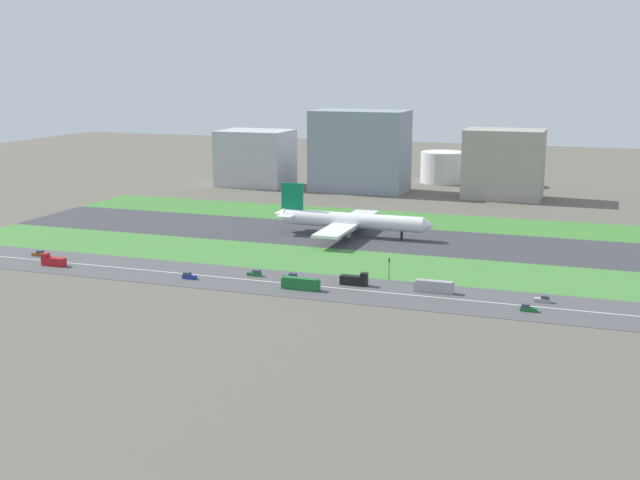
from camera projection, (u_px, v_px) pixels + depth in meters
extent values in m
plane|color=#5B564C|center=(350.00, 236.00, 312.99)|extent=(800.00, 800.00, 0.00)
cube|color=#38383D|center=(350.00, 236.00, 312.98)|extent=(280.00, 46.00, 0.10)
cube|color=#3D7A33|center=(378.00, 218.00, 350.80)|extent=(280.00, 36.00, 0.10)
cube|color=#427F38|center=(315.00, 259.00, 275.15)|extent=(280.00, 36.00, 0.10)
cube|color=#4C4C4F|center=(279.00, 283.00, 245.63)|extent=(280.00, 28.00, 0.10)
cube|color=silver|center=(279.00, 283.00, 245.62)|extent=(266.00, 0.50, 0.01)
cylinder|color=white|center=(353.00, 221.00, 311.32)|extent=(56.00, 6.00, 6.00)
cone|color=white|center=(429.00, 226.00, 301.64)|extent=(4.00, 5.70, 5.70)
cone|color=white|center=(280.00, 214.00, 320.99)|extent=(5.00, 5.40, 5.40)
cube|color=#0C724C|center=(292.00, 197.00, 317.69)|extent=(9.00, 0.80, 11.00)
cube|color=white|center=(290.00, 214.00, 319.50)|extent=(6.00, 16.00, 0.60)
cube|color=white|center=(359.00, 217.00, 326.06)|extent=(10.00, 26.00, 1.00)
cylinder|color=gray|center=(357.00, 225.00, 320.66)|extent=(5.00, 3.20, 3.20)
cube|color=white|center=(336.00, 231.00, 298.38)|extent=(10.00, 26.00, 1.00)
cylinder|color=gray|center=(343.00, 233.00, 304.06)|extent=(5.00, 3.20, 3.20)
cylinder|color=black|center=(402.00, 236.00, 305.97)|extent=(1.00, 1.00, 3.20)
cylinder|color=black|center=(345.00, 230.00, 316.81)|extent=(1.00, 1.00, 3.20)
cylinder|color=black|center=(340.00, 233.00, 310.36)|extent=(1.00, 1.00, 3.20)
cube|color=brown|center=(38.00, 254.00, 280.05)|extent=(4.40, 1.80, 1.10)
cube|color=#333D4C|center=(40.00, 252.00, 279.58)|extent=(2.20, 1.66, 0.90)
cube|color=#99999E|center=(434.00, 287.00, 234.83)|extent=(11.60, 2.50, 3.00)
cube|color=#99999E|center=(434.00, 282.00, 234.42)|extent=(10.80, 2.30, 0.50)
cube|color=#19662D|center=(529.00, 309.00, 216.80)|extent=(4.40, 1.80, 1.10)
cube|color=#333D4C|center=(526.00, 305.00, 216.84)|extent=(2.20, 1.66, 0.90)
cube|color=navy|center=(189.00, 277.00, 249.99)|extent=(4.40, 1.80, 1.10)
cube|color=#333D4C|center=(187.00, 274.00, 250.04)|extent=(2.20, 1.66, 0.90)
cube|color=black|center=(354.00, 280.00, 242.74)|extent=(8.40, 2.50, 2.80)
cube|color=black|center=(364.00, 275.00, 241.29)|extent=(2.00, 2.30, 1.20)
cube|color=#B2191E|center=(54.00, 262.00, 266.08)|extent=(8.40, 2.50, 2.80)
cube|color=#B2191E|center=(45.00, 255.00, 266.69)|extent=(2.00, 2.30, 1.20)
cube|color=#19662D|center=(301.00, 284.00, 237.84)|extent=(11.60, 2.50, 3.00)
cube|color=#19662D|center=(300.00, 279.00, 237.50)|extent=(10.80, 2.30, 0.50)
cube|color=#99999E|center=(542.00, 300.00, 225.12)|extent=(4.40, 1.80, 1.10)
cube|color=#333D4C|center=(545.00, 297.00, 224.65)|extent=(2.20, 1.66, 0.90)
cube|color=#19662D|center=(290.00, 277.00, 249.58)|extent=(4.40, 1.80, 1.10)
cube|color=#333D4C|center=(293.00, 274.00, 249.11)|extent=(2.20, 1.66, 0.90)
cube|color=#19662D|center=(254.00, 274.00, 253.53)|extent=(4.40, 1.80, 1.10)
cube|color=#333D4C|center=(257.00, 271.00, 253.06)|extent=(2.20, 1.66, 0.90)
cylinder|color=#4C4C51|center=(389.00, 271.00, 246.94)|extent=(0.24, 0.24, 6.00)
cube|color=black|center=(389.00, 260.00, 246.18)|extent=(0.36, 0.36, 1.20)
sphere|color=#19D826|center=(389.00, 259.00, 245.93)|extent=(0.24, 0.24, 0.24)
cube|color=#B2B2B7|center=(256.00, 158.00, 443.97)|extent=(38.02, 29.99, 30.44)
cube|color=gray|center=(360.00, 151.00, 423.28)|extent=(49.21, 28.74, 42.34)
cube|color=#9E998E|center=(504.00, 164.00, 400.05)|extent=(38.44, 25.58, 34.32)
cylinder|color=silver|center=(443.00, 167.00, 455.86)|extent=(25.18, 25.18, 17.51)
cylinder|color=silver|center=(505.00, 174.00, 445.17)|extent=(22.29, 22.29, 12.84)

